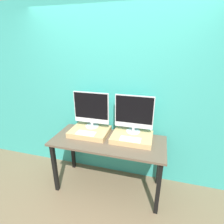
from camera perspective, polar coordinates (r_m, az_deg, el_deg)
The scene contains 9 objects.
ground_plane at distance 2.67m, azimuth -3.40°, elevation -27.61°, with size 12.00×12.00×0.00m, color #756047.
wall_back at distance 2.56m, azimuth 1.21°, elevation 5.04°, with size 8.00×0.04×2.60m.
workbench at distance 2.45m, azimuth -1.26°, elevation -11.06°, with size 1.54×0.65×0.80m.
wooden_riser_left at distance 2.56m, azimuth -7.28°, elevation -6.34°, with size 0.54×0.41×0.07m.
monitor_left at distance 2.52m, azimuth -6.77°, elevation 0.90°, with size 0.52×0.20×0.53m.
keyboard_left at distance 2.43m, azimuth -8.53°, elevation -6.81°, with size 0.27×0.12×0.01m.
wooden_riser_right at distance 2.41m, azimuth 6.51°, elevation -8.16°, with size 0.54×0.41×0.07m.
monitor_right at distance 2.37m, azimuth 7.19°, elevation -0.48°, with size 0.52×0.20×0.53m.
keyboard_right at distance 2.27m, azimuth 5.99°, elevation -8.80°, with size 0.27×0.12×0.01m.
Camera 1 is at (0.61, -1.66, 2.00)m, focal length 28.00 mm.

